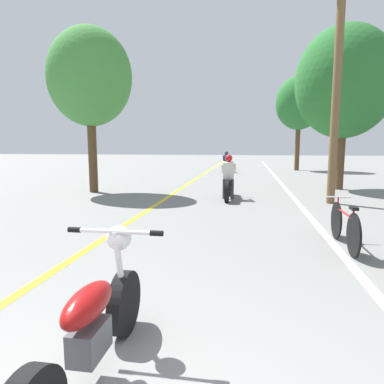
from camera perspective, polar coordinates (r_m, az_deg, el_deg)
lane_stripe_center at (r=14.53m, az=-1.35°, el=0.89°), size 0.14×48.00×0.01m
lane_stripe_edge at (r=14.36m, az=15.37°, el=0.53°), size 0.14×48.00×0.01m
utility_pole at (r=11.21m, az=22.94°, el=15.40°), size 1.10×0.24×6.52m
roadside_tree_right_near at (r=15.01m, az=24.11°, el=16.34°), size 3.74×3.36×6.31m
roadside_tree_right_far at (r=25.27m, az=17.43°, el=13.92°), size 3.17×2.86×6.45m
roadside_tree_left at (r=13.55m, az=-16.70°, el=17.80°), size 3.07×2.76×5.97m
motorcycle_foreground at (r=2.82m, az=-16.20°, el=-20.35°), size 0.85×2.02×1.06m
motorcycle_rider_lead at (r=11.32m, az=6.08°, el=1.65°), size 0.50×2.16×1.45m
motorcycle_rider_far at (r=22.28m, az=5.73°, el=4.62°), size 0.50×2.03×1.37m
bicycle_parked at (r=6.49m, az=24.06°, el=-5.16°), size 0.44×1.79×0.82m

